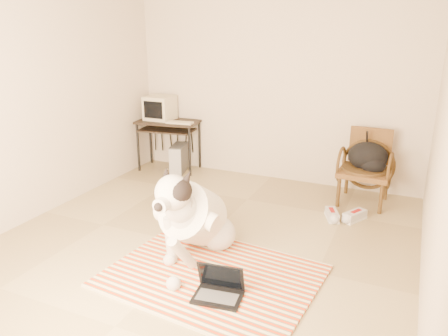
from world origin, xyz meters
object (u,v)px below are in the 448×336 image
Objects in this scene: crt_monitor at (160,108)px; pc_tower at (179,158)px; dog at (193,217)px; computer_desk at (168,128)px; rattan_chair at (366,167)px; backpack at (369,158)px; laptop at (219,289)px.

pc_tower is at bearing -13.93° from crt_monitor.
dog is 2.81m from crt_monitor.
rattan_chair reaches higher than computer_desk.
rattan_chair is 0.13m from backpack.
pc_tower is 1.00× the size of backpack.
backpack is at bearing 57.05° from dog.
computer_desk is (-1.54, 2.13, 0.25)m from dog.
crt_monitor is at bearing 162.74° from computer_desk.
pc_tower is at bearing 178.19° from backpack.
computer_desk is (-2.05, 2.65, 0.55)m from laptop.
dog is at bearing 133.56° from laptop.
dog is 2.91× the size of pc_tower.
pc_tower reaches higher than laptop.
dog is at bearing -122.95° from backpack.
backpack is (2.84, -0.12, -0.07)m from computer_desk.
backpack reaches higher than laptop.
dog is 2.40m from backpack.
dog is 3.49× the size of crt_monitor.
crt_monitor is (-0.16, 0.05, 0.28)m from computer_desk.
crt_monitor reaches higher than backpack.
laptop is (0.50, -0.53, -0.30)m from dog.
dog is at bearing -51.97° from crt_monitor.
crt_monitor is 0.79m from pc_tower.
computer_desk is 0.32m from crt_monitor.
rattan_chair reaches higher than backpack.
dog reaches higher than laptop.
laptop is 0.89× the size of pc_tower.
rattan_chair is at bearing -3.02° from crt_monitor.
backpack is (0.80, 2.53, 0.48)m from laptop.
dog is 2.91× the size of backpack.
computer_desk is at bearing 168.93° from pc_tower.
dog reaches higher than computer_desk.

